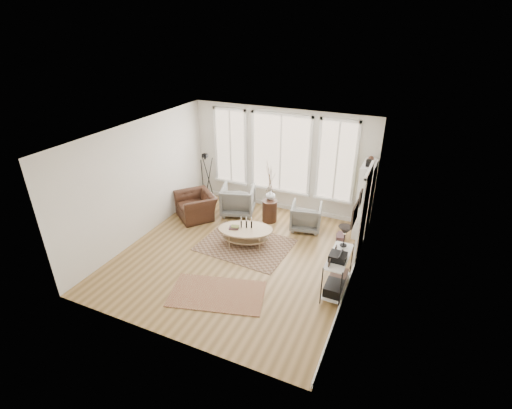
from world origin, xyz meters
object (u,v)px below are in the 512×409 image
at_px(armchair_left, 238,200).
at_px(armchair_right, 306,217).
at_px(bookcase, 365,199).
at_px(coffee_table, 245,232).
at_px(side_table, 270,194).
at_px(low_shelf, 338,269).
at_px(accent_chair, 196,206).

xyz_separation_m(armchair_left, armchair_right, (2.01, -0.06, -0.06)).
xyz_separation_m(bookcase, coffee_table, (-2.50, -1.68, -0.63)).
bearing_deg(coffee_table, armchair_right, 49.15).
bearing_deg(side_table, armchair_right, -0.28).
bearing_deg(armchair_left, armchair_right, 161.62).
bearing_deg(side_table, low_shelf, -42.68).
relative_size(low_shelf, coffee_table, 0.87).
xyz_separation_m(coffee_table, armchair_left, (-0.88, 1.37, 0.09)).
bearing_deg(low_shelf, armchair_right, 121.32).
height_order(low_shelf, armchair_left, low_shelf).
bearing_deg(coffee_table, bookcase, 33.98).
xyz_separation_m(low_shelf, coffee_table, (-2.44, 0.84, -0.18)).
height_order(coffee_table, armchair_right, armchair_right).
relative_size(bookcase, armchair_right, 2.65).
distance_m(low_shelf, armchair_right, 2.52).
height_order(bookcase, accent_chair, bookcase).
distance_m(coffee_table, side_table, 1.41).
distance_m(armchair_right, accent_chair, 3.04).
bearing_deg(armchair_right, low_shelf, 110.03).
bearing_deg(armchair_right, side_table, -11.57).
relative_size(low_shelf, side_table, 0.77).
xyz_separation_m(low_shelf, accent_chair, (-4.28, 1.53, -0.17)).
bearing_deg(side_table, accent_chair, -162.23).
bearing_deg(armchair_left, low_shelf, 129.61).
relative_size(bookcase, armchair_left, 2.26).
distance_m(armchair_left, accent_chair, 1.18).
bearing_deg(armchair_right, bookcase, -176.04).
xyz_separation_m(bookcase, low_shelf, (-0.06, -2.52, -0.44)).
xyz_separation_m(low_shelf, side_table, (-2.34, 2.15, 0.30)).
distance_m(bookcase, coffee_table, 3.08).
distance_m(armchair_left, armchair_right, 2.01).
bearing_deg(coffee_table, accent_chair, 159.33).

